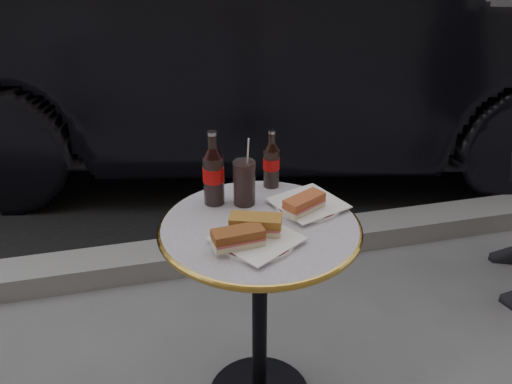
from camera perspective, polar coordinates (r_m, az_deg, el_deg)
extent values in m
cube|color=black|center=(6.65, -10.61, 13.04)|extent=(40.00, 8.00, 0.00)
cube|color=gray|center=(2.84, -4.16, -6.07)|extent=(40.00, 0.20, 0.12)
cylinder|color=white|center=(1.64, 0.13, -4.91)|extent=(0.28, 0.28, 0.01)
cylinder|color=white|center=(1.83, 5.21, -1.32)|extent=(0.24, 0.24, 0.01)
cube|color=brown|center=(1.60, -1.80, -4.69)|extent=(0.15, 0.08, 0.05)
cube|color=#A86E2A|center=(1.65, -0.04, -3.36)|extent=(0.17, 0.12, 0.05)
cube|color=#B2552D|center=(1.78, 4.83, -1.25)|extent=(0.15, 0.12, 0.05)
cylinder|color=black|center=(1.82, -1.19, 0.94)|extent=(0.09, 0.09, 0.15)
imported|color=black|center=(3.77, 1.27, 15.12)|extent=(2.74, 5.17, 1.62)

